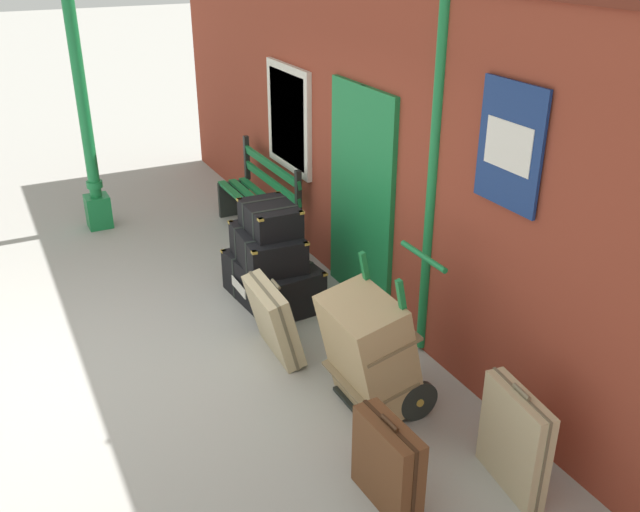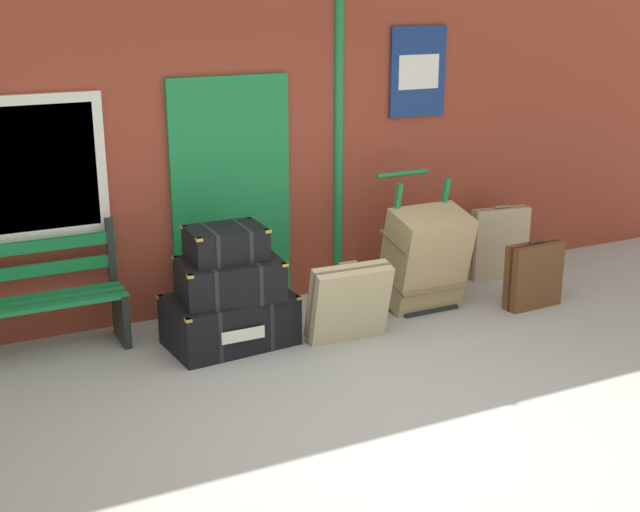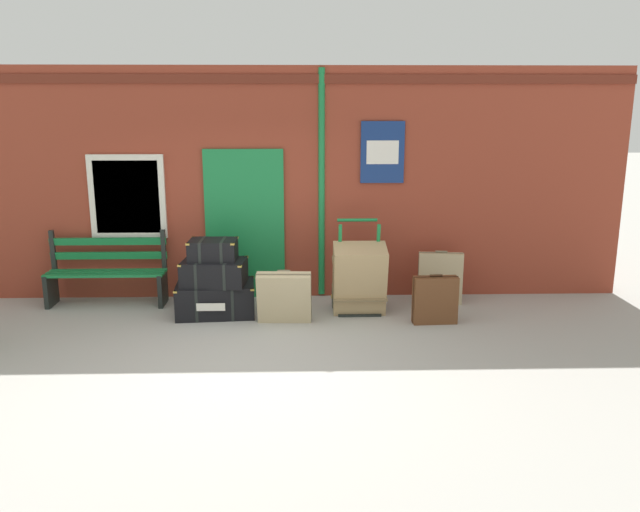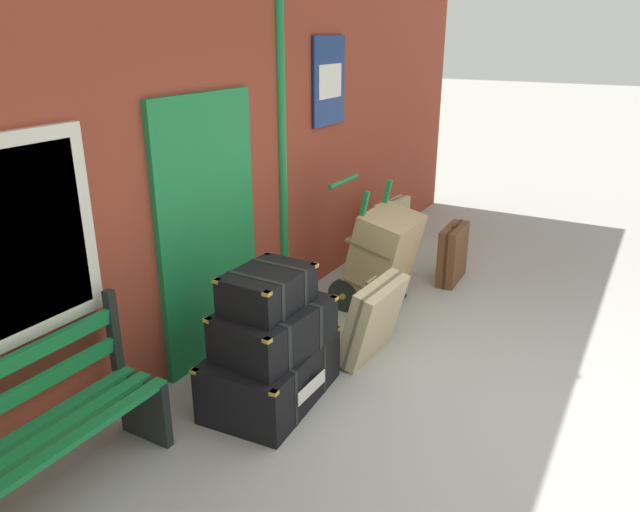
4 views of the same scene
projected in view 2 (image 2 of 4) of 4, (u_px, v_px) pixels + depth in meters
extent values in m
plane|color=#A3A099|center=(380.00, 417.00, 5.87)|extent=(60.00, 60.00, 0.00)
cube|color=brown|center=(237.00, 130.00, 7.61)|extent=(10.40, 0.30, 3.20)
cube|color=#197A3D|center=(231.00, 196.00, 7.57)|extent=(1.10, 0.05, 2.10)
cube|color=#0F4924|center=(232.00, 196.00, 7.56)|extent=(0.06, 0.02, 2.10)
cube|color=silver|center=(40.00, 168.00, 6.77)|extent=(1.04, 0.06, 1.16)
cube|color=silver|center=(40.00, 168.00, 6.75)|extent=(0.88, 0.02, 1.00)
cylinder|color=#197A3D|center=(338.00, 125.00, 7.87)|extent=(0.09, 0.09, 3.14)
cube|color=navy|center=(418.00, 72.00, 8.07)|extent=(0.60, 0.02, 0.84)
cube|color=white|center=(419.00, 72.00, 8.06)|extent=(0.44, 0.01, 0.32)
cube|color=#197A3D|center=(25.00, 310.00, 6.56)|extent=(1.60, 0.09, 0.04)
cube|color=#197A3D|center=(22.00, 305.00, 6.68)|extent=(1.60, 0.09, 0.04)
cube|color=#197A3D|center=(20.00, 299.00, 6.80)|extent=(1.60, 0.09, 0.04)
cube|color=#197A3D|center=(16.00, 273.00, 6.79)|extent=(1.60, 0.05, 0.10)
cube|color=#197A3D|center=(13.00, 249.00, 6.73)|extent=(1.60, 0.05, 0.10)
cube|color=black|center=(121.00, 316.00, 7.07)|extent=(0.06, 0.40, 0.45)
cube|color=black|center=(111.00, 251.00, 7.08)|extent=(0.06, 0.06, 0.56)
cube|color=black|center=(230.00, 320.00, 7.01)|extent=(1.05, 0.72, 0.42)
cube|color=black|center=(204.00, 325.00, 6.90)|extent=(0.09, 0.65, 0.43)
cube|color=black|center=(254.00, 315.00, 7.12)|extent=(0.09, 0.65, 0.43)
cube|color=#B79338|center=(188.00, 320.00, 6.47)|extent=(0.05, 0.05, 0.02)
cube|color=#B79338|center=(298.00, 298.00, 6.94)|extent=(0.05, 0.05, 0.02)
cube|color=#B79338|center=(160.00, 297.00, 6.97)|extent=(0.05, 0.05, 0.02)
cube|color=#B79338|center=(265.00, 277.00, 7.43)|extent=(0.05, 0.05, 0.02)
cube|color=silver|center=(243.00, 335.00, 6.71)|extent=(0.36, 0.01, 0.10)
cube|color=black|center=(230.00, 279.00, 6.87)|extent=(0.84, 0.60, 0.32)
cube|color=black|center=(208.00, 281.00, 6.80)|extent=(0.08, 0.55, 0.33)
cube|color=black|center=(251.00, 276.00, 6.93)|extent=(0.08, 0.55, 0.33)
cube|color=#B79338|center=(190.00, 276.00, 6.47)|extent=(0.05, 0.05, 0.02)
cube|color=#B79338|center=(285.00, 265.00, 6.74)|extent=(0.05, 0.05, 0.02)
cube|color=#B79338|center=(175.00, 258.00, 6.91)|extent=(0.05, 0.05, 0.02)
cube|color=#B79338|center=(265.00, 247.00, 7.18)|extent=(0.05, 0.05, 0.02)
cube|color=black|center=(226.00, 243.00, 6.81)|extent=(0.61, 0.45, 0.26)
cube|color=black|center=(210.00, 245.00, 6.75)|extent=(0.05, 0.45, 0.27)
cube|color=black|center=(242.00, 241.00, 6.86)|extent=(0.05, 0.45, 0.27)
cube|color=#B79338|center=(199.00, 240.00, 6.49)|extent=(0.05, 0.05, 0.02)
cube|color=#B79338|center=(268.00, 231.00, 6.71)|extent=(0.05, 0.05, 0.02)
cube|color=#B79338|center=(184.00, 227.00, 6.83)|extent=(0.05, 0.05, 0.02)
cube|color=#B79338|center=(250.00, 219.00, 7.06)|extent=(0.05, 0.05, 0.02)
cube|color=black|center=(424.00, 307.00, 7.84)|extent=(0.56, 0.28, 0.03)
cube|color=#197A3D|center=(391.00, 245.00, 7.73)|extent=(0.04, 0.29, 1.18)
cube|color=#197A3D|center=(438.00, 238.00, 7.94)|extent=(0.04, 0.29, 1.18)
cylinder|color=#197A3D|center=(402.00, 174.00, 7.87)|extent=(0.54, 0.04, 0.04)
cylinder|color=black|center=(380.00, 289.00, 7.88)|extent=(0.04, 0.32, 0.32)
cylinder|color=#B79338|center=(380.00, 289.00, 7.88)|extent=(0.07, 0.06, 0.06)
cylinder|color=black|center=(438.00, 279.00, 8.15)|extent=(0.04, 0.32, 0.32)
cylinder|color=#B79338|center=(438.00, 279.00, 8.15)|extent=(0.07, 0.06, 0.06)
cube|color=tan|center=(425.00, 258.00, 7.71)|extent=(0.68, 0.63, 0.96)
cube|color=olive|center=(424.00, 279.00, 7.77)|extent=(0.70, 0.45, 0.13)
cube|color=olive|center=(426.00, 238.00, 7.66)|extent=(0.70, 0.45, 0.13)
cube|color=brown|center=(534.00, 275.00, 7.81)|extent=(0.56, 0.21, 0.60)
cylinder|color=#3A2112|center=(536.00, 242.00, 7.71)|extent=(0.16, 0.04, 0.03)
cube|color=#351E10|center=(534.00, 275.00, 7.81)|extent=(0.56, 0.05, 0.61)
cube|color=tan|center=(500.00, 243.00, 8.58)|extent=(0.61, 0.21, 0.72)
cylinder|color=#71644C|center=(502.00, 207.00, 8.47)|extent=(0.16, 0.05, 0.03)
cube|color=brown|center=(500.00, 243.00, 8.58)|extent=(0.61, 0.09, 0.73)
cube|color=tan|center=(349.00, 303.00, 7.04)|extent=(0.68, 0.35, 0.67)
cylinder|color=#71644C|center=(348.00, 263.00, 6.96)|extent=(0.16, 0.03, 0.03)
cube|color=brown|center=(349.00, 303.00, 7.04)|extent=(0.69, 0.21, 0.65)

